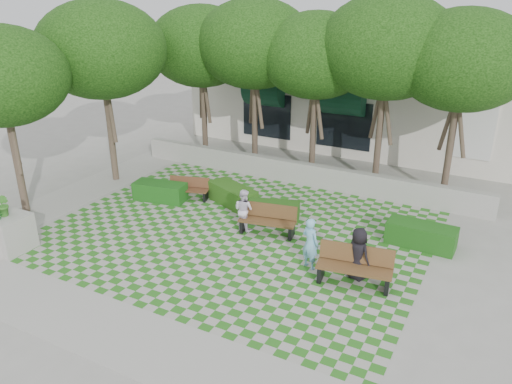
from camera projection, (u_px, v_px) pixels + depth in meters
The scene contains 18 objects.
ground at pixel (219, 247), 15.60m from camera, with size 90.00×90.00×0.00m, color gray.
lawn at pixel (235, 233), 16.41m from camera, with size 12.00×12.00×0.00m, color #2B721E.
sidewalk_south at pixel (114, 331), 11.76m from camera, with size 16.00×2.00×0.01m, color #9E9B93.
sidewalk_west at pixel (77, 194), 19.53m from camera, with size 2.00×12.00×0.01m, color #9E9B93.
retaining_wall at pixel (299, 173), 20.49m from camera, with size 15.00×0.36×0.90m, color #9E9B93.
bench_east at pixel (355, 267), 13.48m from camera, with size 2.10×0.98×1.06m.
bench_mid at pixel (268, 220), 16.27m from camera, with size 1.93×0.94×0.97m.
bench_west at pixel (188, 189), 18.99m from camera, with size 1.66×0.94×0.83m.
hedge_east at pixel (421, 235), 15.51m from camera, with size 2.09×0.83×0.73m, color #174A13.
hedge_midright at pixel (273, 211), 17.33m from camera, with size 1.80×0.72×0.63m, color #1D4612.
hedge_midleft at pixel (233, 195), 18.50m from camera, with size 2.06×0.82×0.72m, color #234F15.
hedge_west at pixel (160, 192), 18.88m from camera, with size 1.97×0.79×0.69m, color #164C14.
planter_back at pixel (9, 231), 15.21m from camera, with size 1.14×1.14×1.87m.
person_blue at pixel (310, 243), 14.16m from camera, with size 0.57×0.37×1.55m, color #7FC6E7.
person_dark at pixel (358, 254), 13.62m from camera, with size 0.75×0.49×1.54m, color black.
person_white at pixel (244, 210), 16.47m from camera, with size 0.69×0.54×1.42m, color white.
tree_row at pixel (256, 52), 19.29m from camera, with size 17.70×13.40×7.41m.
building at pixel (378, 92), 25.73m from camera, with size 18.00×8.92×5.15m.
Camera 1 is at (7.47, -11.62, 7.52)m, focal length 35.00 mm.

